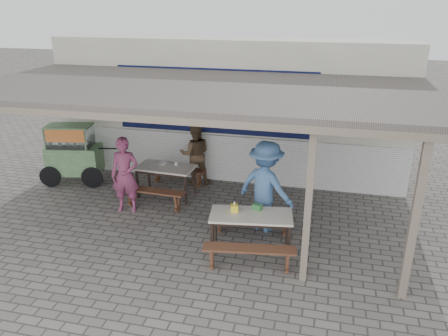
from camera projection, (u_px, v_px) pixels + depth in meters
ground at (186, 236)px, 8.67m from camera, size 60.00×60.00×0.00m
back_wall at (228, 110)px, 11.29m from camera, size 9.00×1.28×3.50m
warung_roof at (197, 91)px, 8.49m from camera, size 9.00×4.21×2.81m
table_left at (166, 170)px, 10.18m from camera, size 1.36×0.79×0.75m
bench_left_street at (154, 195)px, 9.68m from camera, size 1.44×0.36×0.45m
bench_left_wall at (178, 172)px, 10.93m from camera, size 1.44×0.36×0.45m
table_right at (251, 218)px, 7.93m from camera, size 1.57×0.90×0.75m
bench_right_street at (249, 253)px, 7.44m from camera, size 1.61×0.51×0.45m
bench_right_wall at (252, 218)px, 8.65m from camera, size 1.61×0.51×0.45m
vendor_cart at (73, 152)px, 10.94m from camera, size 1.80×0.98×1.50m
patron_street_side at (125, 175)px, 9.42m from camera, size 0.67×0.49×1.68m
patron_wall_side at (195, 154)px, 10.86m from camera, size 0.91×0.80×1.58m
patron_right_table at (266, 187)px, 8.61m from camera, size 1.38×1.13×1.86m
tissue_box at (234, 208)px, 7.99m from camera, size 0.16×0.16×0.13m
donation_box at (257, 207)px, 8.05m from camera, size 0.20×0.16×0.11m
condiment_jar at (176, 163)px, 10.22m from camera, size 0.07×0.07×0.08m
condiment_bowl at (163, 163)px, 10.28m from camera, size 0.23×0.23×0.04m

